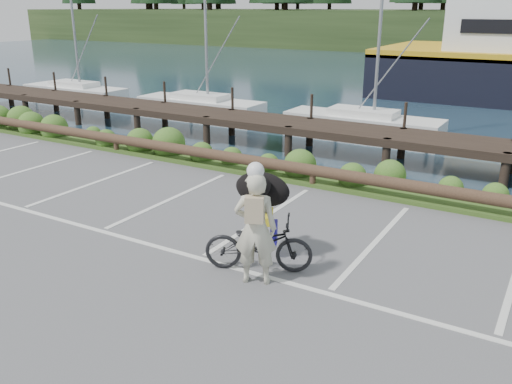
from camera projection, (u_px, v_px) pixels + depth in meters
ground at (212, 251)px, 10.53m from camera, size 72.00×72.00×0.00m
vegetation_strip at (323, 178)px, 14.83m from camera, size 34.00×1.60×0.10m
log_rail at (312, 187)px, 14.27m from camera, size 32.00×0.30×0.60m
bicycle at (258, 244)px, 9.62m from camera, size 2.03×1.39×1.01m
cyclist at (256, 229)px, 9.04m from camera, size 0.85×0.73×1.98m
dog at (262, 189)px, 9.93m from camera, size 0.93×1.22×0.63m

